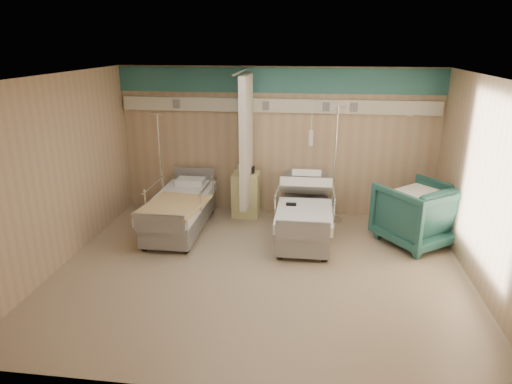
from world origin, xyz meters
The scene contains 13 objects.
ground centered at (0.00, 0.00, 0.00)m, with size 6.00×5.00×0.00m, color gray.
room_walls centered at (-0.03, 0.25, 1.86)m, with size 6.04×5.04×2.82m.
bed_right centered at (0.60, 1.30, 0.32)m, with size 1.00×2.16×0.63m, color silver, non-canonical shape.
bed_left centered at (-1.60, 1.30, 0.32)m, with size 1.00×2.16×0.63m, color silver, non-canonical shape.
bedside_cabinet centered at (-0.55, 2.20, 0.42)m, with size 0.50×0.48×0.85m, color #CFCD81.
visitor_armchair centered at (2.45, 1.32, 0.52)m, with size 1.10×1.14×1.03m, color #20524B.
waffle_blanket centered at (2.42, 1.28, 1.07)m, with size 0.67×0.59×0.08m, color silver.
iv_stand_right centered at (1.10, 2.13, 0.44)m, with size 0.39×0.39×2.17m.
iv_stand_left centered at (-2.17, 2.05, 0.40)m, with size 0.35×0.35×1.97m.
call_remote centered at (0.37, 1.15, 0.65)m, with size 0.17×0.08×0.04m, color black.
tan_blanket centered at (-1.55, 0.84, 0.65)m, with size 0.93×1.16×0.04m, color tan.
toiletry_bag centered at (-0.50, 2.25, 0.91)m, with size 0.21×0.13×0.11m, color black.
white_cup centered at (-0.68, 2.28, 0.91)m, with size 0.09×0.09×0.13m, color white.
Camera 1 is at (0.72, -6.00, 3.25)m, focal length 32.00 mm.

